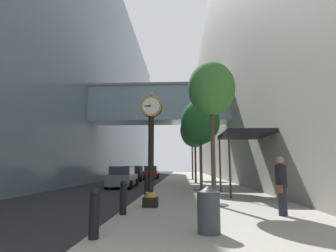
{
  "coord_description": "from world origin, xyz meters",
  "views": [
    {
      "loc": [
        2.05,
        -2.55,
        1.64
      ],
      "look_at": [
        1.0,
        18.66,
        4.84
      ],
      "focal_mm": 28.48,
      "sensor_mm": 36.0,
      "label": 1
    }
  ],
  "objects_px": {
    "car_grey_mid": "(123,177)",
    "street_tree_mid_far": "(195,130)",
    "bollard_second": "(123,197)",
    "trash_bin": "(209,209)",
    "bollard_fourth": "(146,184)",
    "car_black_far": "(134,174)",
    "street_clock": "(151,142)",
    "street_tree_near": "(211,90)",
    "bollard_nearest": "(95,212)",
    "car_red_near": "(151,172)",
    "pedestrian_walking": "(281,184)",
    "street_tree_mid_near": "(200,122)",
    "street_tree_far": "(192,134)"
  },
  "relations": [
    {
      "from": "street_clock",
      "to": "street_tree_far",
      "type": "height_order",
      "value": "street_tree_far"
    },
    {
      "from": "street_clock",
      "to": "pedestrian_walking",
      "type": "bearing_deg",
      "value": -20.49
    },
    {
      "from": "bollard_fourth",
      "to": "pedestrian_walking",
      "type": "xyz_separation_m",
      "value": [
        4.94,
        -5.58,
        0.41
      ]
    },
    {
      "from": "car_grey_mid",
      "to": "street_tree_mid_far",
      "type": "bearing_deg",
      "value": 30.99
    },
    {
      "from": "bollard_nearest",
      "to": "street_tree_mid_far",
      "type": "height_order",
      "value": "street_tree_mid_far"
    },
    {
      "from": "bollard_second",
      "to": "street_tree_mid_far",
      "type": "distance_m",
      "value": 16.33
    },
    {
      "from": "pedestrian_walking",
      "to": "street_tree_far",
      "type": "bearing_deg",
      "value": 94.74
    },
    {
      "from": "trash_bin",
      "to": "car_black_far",
      "type": "xyz_separation_m",
      "value": [
        -5.84,
        23.23,
        0.13
      ]
    },
    {
      "from": "street_clock",
      "to": "bollard_fourth",
      "type": "xyz_separation_m",
      "value": [
        -0.68,
        3.99,
        -1.86
      ]
    },
    {
      "from": "bollard_fourth",
      "to": "car_black_far",
      "type": "height_order",
      "value": "car_black_far"
    },
    {
      "from": "car_red_near",
      "to": "car_grey_mid",
      "type": "xyz_separation_m",
      "value": [
        -0.46,
        -15.36,
        -0.02
      ]
    },
    {
      "from": "trash_bin",
      "to": "pedestrian_walking",
      "type": "bearing_deg",
      "value": 42.54
    },
    {
      "from": "bollard_nearest",
      "to": "street_tree_far",
      "type": "relative_size",
      "value": 0.16
    },
    {
      "from": "pedestrian_walking",
      "to": "bollard_fourth",
      "type": "bearing_deg",
      "value": 131.48
    },
    {
      "from": "trash_bin",
      "to": "street_tree_mid_far",
      "type": "bearing_deg",
      "value": 87.88
    },
    {
      "from": "street_tree_far",
      "to": "car_red_near",
      "type": "distance_m",
      "value": 8.7
    },
    {
      "from": "street_tree_mid_far",
      "to": "car_grey_mid",
      "type": "relative_size",
      "value": 1.45
    },
    {
      "from": "street_tree_near",
      "to": "pedestrian_walking",
      "type": "relative_size",
      "value": 3.22
    },
    {
      "from": "trash_bin",
      "to": "car_black_far",
      "type": "bearing_deg",
      "value": 104.11
    },
    {
      "from": "street_tree_far",
      "to": "car_black_far",
      "type": "distance_m",
      "value": 7.96
    },
    {
      "from": "street_tree_mid_near",
      "to": "pedestrian_walking",
      "type": "relative_size",
      "value": 3.25
    },
    {
      "from": "street_tree_far",
      "to": "car_grey_mid",
      "type": "bearing_deg",
      "value": -119.76
    },
    {
      "from": "street_tree_mid_far",
      "to": "street_tree_mid_near",
      "type": "bearing_deg",
      "value": -90.0
    },
    {
      "from": "street_clock",
      "to": "car_red_near",
      "type": "relative_size",
      "value": 0.95
    },
    {
      "from": "street_tree_mid_far",
      "to": "car_red_near",
      "type": "height_order",
      "value": "street_tree_mid_far"
    },
    {
      "from": "street_tree_near",
      "to": "car_red_near",
      "type": "xyz_separation_m",
      "value": [
        -5.32,
        25.17,
        -3.96
      ]
    },
    {
      "from": "street_tree_mid_near",
      "to": "street_tree_mid_far",
      "type": "bearing_deg",
      "value": 90.0
    },
    {
      "from": "street_tree_near",
      "to": "trash_bin",
      "type": "xyz_separation_m",
      "value": [
        -0.66,
        -4.43,
        -4.09
      ]
    },
    {
      "from": "bollard_nearest",
      "to": "car_red_near",
      "type": "relative_size",
      "value": 0.23
    },
    {
      "from": "street_tree_near",
      "to": "car_red_near",
      "type": "relative_size",
      "value": 1.26
    },
    {
      "from": "street_tree_mid_far",
      "to": "trash_bin",
      "type": "height_order",
      "value": "street_tree_mid_far"
    },
    {
      "from": "street_tree_far",
      "to": "car_grey_mid",
      "type": "height_order",
      "value": "street_tree_far"
    },
    {
      "from": "car_grey_mid",
      "to": "bollard_fourth",
      "type": "bearing_deg",
      "value": -67.26
    },
    {
      "from": "bollard_nearest",
      "to": "street_tree_near",
      "type": "bearing_deg",
      "value": 58.24
    },
    {
      "from": "bollard_nearest",
      "to": "car_black_far",
      "type": "bearing_deg",
      "value": 98.1
    },
    {
      "from": "street_tree_mid_far",
      "to": "car_black_far",
      "type": "distance_m",
      "value": 9.43
    },
    {
      "from": "street_tree_mid_far",
      "to": "pedestrian_walking",
      "type": "xyz_separation_m",
      "value": [
        1.83,
        -15.43,
        -3.74
      ]
    },
    {
      "from": "street_clock",
      "to": "bollard_nearest",
      "type": "height_order",
      "value": "street_clock"
    },
    {
      "from": "street_tree_mid_far",
      "to": "pedestrian_walking",
      "type": "height_order",
      "value": "street_tree_mid_far"
    },
    {
      "from": "bollard_second",
      "to": "trash_bin",
      "type": "height_order",
      "value": "same"
    },
    {
      "from": "street_clock",
      "to": "bollard_second",
      "type": "relative_size",
      "value": 4.18
    },
    {
      "from": "street_tree_mid_near",
      "to": "pedestrian_walking",
      "type": "height_order",
      "value": "street_tree_mid_near"
    },
    {
      "from": "bollard_fourth",
      "to": "street_tree_mid_near",
      "type": "bearing_deg",
      "value": 45.94
    },
    {
      "from": "street_clock",
      "to": "trash_bin",
      "type": "bearing_deg",
      "value": -65.39
    },
    {
      "from": "street_clock",
      "to": "street_tree_far",
      "type": "bearing_deg",
      "value": 83.23
    },
    {
      "from": "street_tree_mid_near",
      "to": "pedestrian_walking",
      "type": "distance_m",
      "value": 9.6
    },
    {
      "from": "street_tree_far",
      "to": "bollard_second",
      "type": "bearing_deg",
      "value": -98.0
    },
    {
      "from": "bollard_fourth",
      "to": "street_tree_near",
      "type": "bearing_deg",
      "value": -47.81
    },
    {
      "from": "bollard_nearest",
      "to": "street_tree_mid_near",
      "type": "height_order",
      "value": "street_tree_mid_near"
    },
    {
      "from": "bollard_second",
      "to": "bollard_fourth",
      "type": "bearing_deg",
      "value": 90.0
    }
  ]
}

